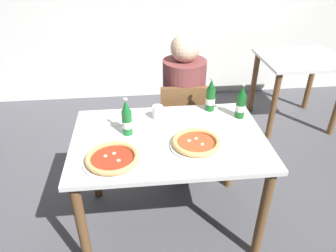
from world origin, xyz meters
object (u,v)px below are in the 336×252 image
(beer_bottle_center, at_px, (211,97))
(pizza_marinara_far, at_px, (112,159))
(diner_seated, at_px, (183,109))
(beer_bottle_left, at_px, (127,119))
(dining_table_main, at_px, (169,152))
(dining_table_background, at_px, (298,72))
(paper_cup, at_px, (158,112))
(napkin_with_cutlery, at_px, (128,118))
(beer_bottle_right, at_px, (241,103))
(pizza_margherita_near, at_px, (196,143))
(chair_behind_table, at_px, (183,122))

(beer_bottle_center, bearing_deg, pizza_marinara_far, -141.22)
(diner_seated, xyz_separation_m, beer_bottle_left, (-0.45, -0.59, 0.27))
(dining_table_main, xyz_separation_m, pizza_marinara_far, (-0.34, -0.21, 0.13))
(pizza_marinara_far, distance_m, beer_bottle_center, 0.86)
(pizza_marinara_far, bearing_deg, dining_table_background, 39.72)
(diner_seated, height_order, paper_cup, diner_seated)
(beer_bottle_left, xyz_separation_m, napkin_with_cutlery, (-0.00, 0.19, -0.10))
(dining_table_main, xyz_separation_m, napkin_with_cutlery, (-0.26, 0.26, 0.12))
(beer_bottle_left, distance_m, beer_bottle_right, 0.77)
(dining_table_main, xyz_separation_m, dining_table_background, (1.49, 1.31, -0.04))
(dining_table_main, relative_size, beer_bottle_center, 4.86)
(dining_table_main, xyz_separation_m, beer_bottle_left, (-0.25, 0.07, 0.22))
(napkin_with_cutlery, bearing_deg, pizza_margherita_near, -42.29)
(dining_table_main, relative_size, pizza_margherita_near, 3.79)
(dining_table_main, xyz_separation_m, paper_cup, (-0.05, 0.24, 0.16))
(pizza_margherita_near, xyz_separation_m, beer_bottle_left, (-0.40, 0.18, 0.08))
(dining_table_main, distance_m, napkin_with_cutlery, 0.38)
(beer_bottle_left, bearing_deg, dining_table_background, 35.36)
(pizza_margherita_near, height_order, pizza_marinara_far, same)
(pizza_margherita_near, relative_size, paper_cup, 3.34)
(pizza_margherita_near, bearing_deg, diner_seated, 86.88)
(dining_table_background, distance_m, beer_bottle_right, 1.50)
(dining_table_background, height_order, pizza_margherita_near, pizza_margherita_near)
(dining_table_background, relative_size, beer_bottle_right, 3.24)
(dining_table_background, bearing_deg, beer_bottle_right, -131.62)
(dining_table_main, xyz_separation_m, beer_bottle_center, (0.33, 0.32, 0.22))
(chair_behind_table, relative_size, diner_seated, 0.70)
(pizza_margherita_near, relative_size, beer_bottle_left, 1.28)
(paper_cup, bearing_deg, pizza_marinara_far, -122.47)
(diner_seated, distance_m, pizza_margherita_near, 0.80)
(chair_behind_table, xyz_separation_m, beer_bottle_center, (0.14, -0.29, 0.37))
(beer_bottle_left, relative_size, beer_bottle_right, 1.00)
(pizza_margherita_near, height_order, paper_cup, paper_cup)
(chair_behind_table, relative_size, beer_bottle_right, 3.44)
(pizza_margherita_near, bearing_deg, paper_cup, 120.03)
(beer_bottle_right, distance_m, napkin_with_cutlery, 0.77)
(beer_bottle_right, bearing_deg, napkin_with_cutlery, 175.58)
(beer_bottle_center, bearing_deg, paper_cup, -167.45)
(chair_behind_table, distance_m, napkin_with_cutlery, 0.63)
(pizza_margherita_near, xyz_separation_m, beer_bottle_right, (0.36, 0.31, 0.08))
(dining_table_background, bearing_deg, dining_table_main, -138.81)
(dining_table_main, height_order, beer_bottle_right, beer_bottle_right)
(chair_behind_table, bearing_deg, dining_table_background, -148.19)
(beer_bottle_center, relative_size, beer_bottle_right, 1.00)
(pizza_marinara_far, height_order, beer_bottle_center, beer_bottle_center)
(diner_seated, distance_m, paper_cup, 0.53)
(chair_behind_table, xyz_separation_m, dining_table_background, (1.30, 0.70, 0.11))
(beer_bottle_right, bearing_deg, pizza_margherita_near, -139.00)
(beer_bottle_right, bearing_deg, beer_bottle_center, 146.20)
(dining_table_main, distance_m, dining_table_background, 1.98)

